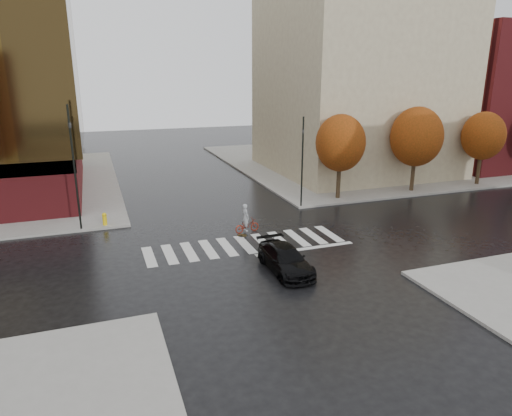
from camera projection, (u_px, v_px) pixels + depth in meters
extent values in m
plane|color=black|center=(248.00, 247.00, 26.10)|extent=(120.00, 120.00, 0.00)
cube|color=gray|center=(363.00, 160.00, 51.83)|extent=(30.00, 30.00, 0.15)
cube|color=silver|center=(245.00, 244.00, 26.55)|extent=(12.00, 3.00, 0.01)
cube|color=tan|center=(357.00, 78.00, 44.34)|extent=(16.00, 16.00, 18.00)
cube|color=maroon|center=(489.00, 97.00, 49.19)|extent=(14.00, 14.00, 14.00)
cube|color=tan|center=(8.00, 68.00, 51.42)|extent=(14.00, 12.00, 20.00)
cylinder|color=#312215|center=(339.00, 180.00, 35.58)|extent=(0.32, 0.32, 2.80)
ellipsoid|color=#9D390F|center=(340.00, 143.00, 34.75)|extent=(3.80, 3.80, 4.37)
cylinder|color=#312215|center=(413.00, 174.00, 37.84)|extent=(0.32, 0.32, 2.80)
ellipsoid|color=#9D390F|center=(417.00, 137.00, 36.97)|extent=(4.20, 4.20, 4.83)
cylinder|color=#312215|center=(479.00, 168.00, 40.11)|extent=(0.32, 0.32, 2.80)
ellipsoid|color=#9D390F|center=(483.00, 136.00, 39.30)|extent=(3.60, 3.60, 4.14)
imported|color=black|center=(285.00, 259.00, 22.83)|extent=(1.84, 4.37, 1.26)
imported|color=maroon|center=(247.00, 226.00, 28.49)|extent=(1.70, 0.84, 0.86)
imported|color=#95999D|center=(245.00, 217.00, 28.30)|extent=(0.52, 0.70, 1.74)
cylinder|color=black|center=(74.00, 169.00, 27.74)|extent=(0.12, 0.12, 7.68)
imported|color=black|center=(69.00, 123.00, 26.94)|extent=(0.22, 0.20, 0.96)
cylinder|color=black|center=(302.00, 162.00, 32.86)|extent=(0.12, 0.12, 6.51)
imported|color=black|center=(303.00, 129.00, 32.19)|extent=(0.18, 0.20, 0.81)
cylinder|color=yellow|center=(105.00, 220.00, 29.38)|extent=(0.27, 0.27, 0.68)
sphere|color=yellow|center=(104.00, 215.00, 29.29)|extent=(0.30, 0.30, 0.30)
cylinder|color=#3D3116|center=(242.00, 235.00, 28.00)|extent=(0.70, 0.70, 0.01)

